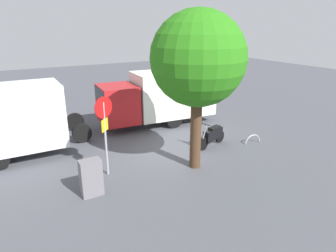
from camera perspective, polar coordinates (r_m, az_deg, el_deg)
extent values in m
plane|color=#494B52|center=(13.19, -0.26, -4.77)|extent=(60.00, 60.00, 0.00)
cylinder|color=black|center=(17.59, -1.63, 2.94)|extent=(0.92, 0.32, 0.90)
cylinder|color=black|center=(15.94, 1.14, 1.23)|extent=(0.92, 0.32, 0.90)
cylinder|color=black|center=(16.34, -17.27, 0.80)|extent=(0.92, 0.32, 0.90)
cylinder|color=black|center=(14.55, -16.09, -1.31)|extent=(0.92, 0.32, 0.90)
cube|color=white|center=(16.62, 0.93, 6.28)|extent=(4.47, 2.52, 2.41)
cube|color=#B41C20|center=(15.57, -9.57, 4.17)|extent=(1.95, 2.23, 1.90)
cube|color=black|center=(15.43, -9.69, 6.33)|extent=(1.96, 2.07, 0.60)
cube|color=white|center=(13.58, -29.09, 1.23)|extent=(4.60, 2.25, 2.56)
cylinder|color=black|center=(13.30, 6.77, -3.40)|extent=(0.57, 0.25, 0.56)
cylinder|color=black|center=(14.25, 9.84, -1.99)|extent=(0.57, 0.25, 0.56)
cube|color=black|center=(13.70, 8.54, -1.53)|extent=(1.15, 0.61, 0.48)
cube|color=black|center=(13.69, 8.84, -0.36)|extent=(0.69, 0.45, 0.12)
cylinder|color=slate|center=(13.13, 7.00, -1.12)|extent=(0.29, 0.15, 0.69)
cylinder|color=black|center=(13.02, 7.06, 0.33)|extent=(0.19, 0.54, 0.04)
cylinder|color=#9E9EA3|center=(10.93, -11.80, -2.53)|extent=(0.08, 0.08, 2.76)
cylinder|color=red|center=(10.54, -12.20, 3.47)|extent=(0.71, 0.32, 0.76)
cube|color=yellow|center=(10.72, -11.96, 0.17)|extent=(0.33, 0.33, 0.44)
cylinder|color=#47301E|center=(11.31, 5.31, -0.91)|extent=(0.42, 0.42, 2.96)
sphere|color=#287715|center=(10.70, 5.75, 12.65)|extent=(3.39, 3.39, 3.39)
cube|color=slate|center=(10.05, -14.43, -9.53)|extent=(0.68, 0.41, 1.24)
torus|color=#B7B7BC|center=(14.58, 15.80, -3.14)|extent=(0.85, 0.13, 0.85)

